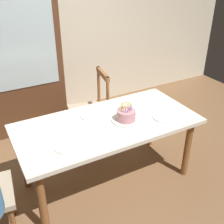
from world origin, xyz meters
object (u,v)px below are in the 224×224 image
Objects in this scene: china_cabinet at (16,62)px; birthday_cake at (126,116)px; plate_far_side at (91,115)px; chair_spindle_back at (90,111)px; plate_near_guest at (164,117)px; dining_table at (108,130)px; plate_near_celebrant at (67,146)px.

birthday_cake is at bearing -67.55° from china_cabinet.
chair_spindle_back reaches higher than plate_far_side.
plate_near_guest is at bearing -67.78° from chair_spindle_back.
chair_spindle_back is at bearing 91.56° from birthday_cake.
dining_table is 0.78m from chair_spindle_back.
plate_near_guest is 0.12× the size of china_cabinet.
birthday_cake is at bearing 11.30° from plate_near_celebrant.
plate_near_celebrant is 0.12× the size of china_cabinet.
china_cabinet reaches higher than plate_near_celebrant.
plate_near_celebrant is at bearing 180.00° from plate_near_guest.
plate_near_guest is at bearing 0.00° from plate_near_celebrant.
dining_table is 0.23m from plate_far_side.
china_cabinet reaches higher than birthday_cake.
birthday_cake reaches higher than plate_far_side.
birthday_cake reaches higher than plate_near_guest.
birthday_cake is 1.27× the size of plate_near_celebrant.
chair_spindle_back reaches higher than plate_near_guest.
plate_near_celebrant is 1.76m from china_cabinet.
plate_near_guest is at bearing -31.77° from plate_far_side.
plate_near_celebrant is 1.00× the size of plate_near_guest.
plate_far_side is 1.00× the size of plate_near_guest.
plate_far_side is at bearing 135.94° from birthday_cake.
birthday_cake reaches higher than plate_near_celebrant.
birthday_cake is (0.17, -0.06, 0.14)m from dining_table.
dining_table is 0.93× the size of china_cabinet.
plate_near_guest reaches higher than dining_table.
plate_near_guest is 0.23× the size of chair_spindle_back.
plate_far_side is 0.73m from plate_near_guest.
birthday_cake is 1.27× the size of plate_far_side.
dining_table is at bearing -101.45° from chair_spindle_back.
plate_far_side is at bearing -73.37° from china_cabinet.
plate_far_side is 0.23× the size of chair_spindle_back.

